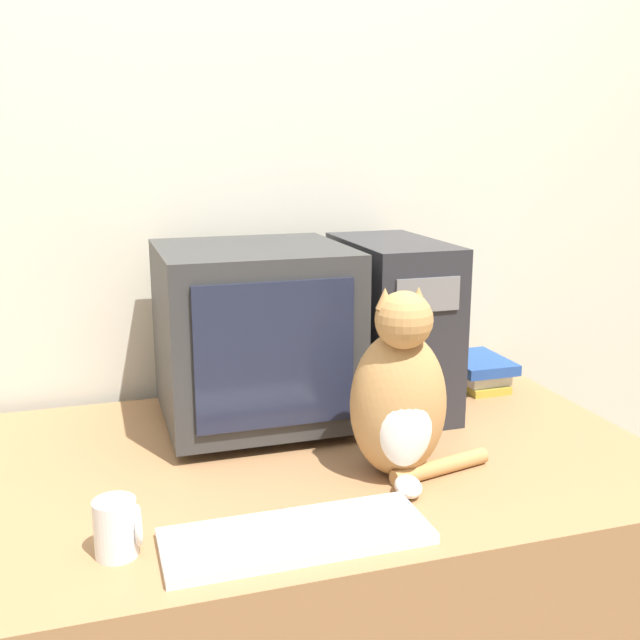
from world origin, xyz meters
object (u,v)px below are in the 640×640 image
computer_tower (391,325)px  keyboard (296,535)px  crt_monitor (254,334)px  cat (400,398)px  pen (249,517)px  mug (118,528)px  book_stack (476,371)px

computer_tower → keyboard: (-0.41, -0.58, -0.20)m
crt_monitor → cat: (0.21, -0.37, -0.06)m
computer_tower → pen: bearing=-134.8°
crt_monitor → mug: size_ratio=4.37×
crt_monitor → keyboard: crt_monitor is taller
cat → mug: 0.59m
crt_monitor → book_stack: size_ratio=2.02×
crt_monitor → computer_tower: bearing=2.5°
cat → book_stack: size_ratio=1.87×
keyboard → pen: size_ratio=3.41×
computer_tower → book_stack: size_ratio=2.01×
keyboard → book_stack: (0.70, 0.65, 0.03)m
crt_monitor → pen: crt_monitor is taller
book_stack → cat: bearing=-133.1°
crt_monitor → computer_tower: 0.36m
keyboard → crt_monitor: bearing=84.4°
book_stack → pen: book_stack is taller
computer_tower → pen: 0.71m
cat → pen: (-0.33, -0.09, -0.16)m
computer_tower → cat: 0.42m
cat → mug: size_ratio=4.03×
mug → book_stack: bearing=31.2°
crt_monitor → mug: bearing=-124.0°
mug → crt_monitor: bearing=56.0°
keyboard → mug: mug is taller
keyboard → computer_tower: bearing=54.4°
pen → mug: 0.24m
computer_tower → keyboard: bearing=-125.6°
computer_tower → mug: (-0.71, -0.53, -0.17)m
book_stack → mug: mug is taller
crt_monitor → cat: crt_monitor is taller
computer_tower → cat: size_ratio=1.08×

